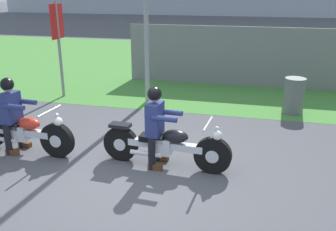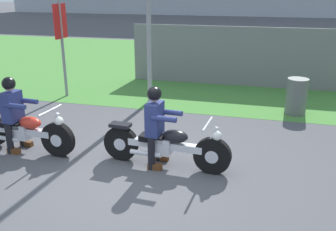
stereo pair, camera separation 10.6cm
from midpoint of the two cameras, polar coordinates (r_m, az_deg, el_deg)
name	(u,v)px [view 1 (the left image)]	position (r m, az deg, el deg)	size (l,w,h in m)	color
ground	(137,174)	(6.26, -5.30, -8.82)	(120.00, 120.00, 0.00)	#4C4C51
grass_verge	(211,65)	(14.87, 6.36, 7.69)	(60.00, 12.00, 0.01)	#478438
motorcycle_lead	(166,145)	(6.32, -0.86, -4.58)	(2.26, 0.66, 0.87)	black
rider_lead	(156,121)	(6.21, -2.35, -0.79)	(0.56, 0.48, 1.39)	black
motorcycle_follow	(22,132)	(7.38, -21.76, -2.37)	(2.12, 0.66, 0.88)	black
rider_follow	(11,109)	(7.35, -23.18, 0.89)	(0.56, 0.48, 1.40)	black
trash_can	(294,96)	(9.46, 18.36, 2.87)	(0.49, 0.49, 0.87)	#595E5B
sign_banner	(58,34)	(10.60, -16.72, 11.84)	(0.08, 0.60, 2.60)	gray
fence_segment	(240,57)	(11.69, 10.74, 8.83)	(7.00, 0.06, 1.80)	slate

